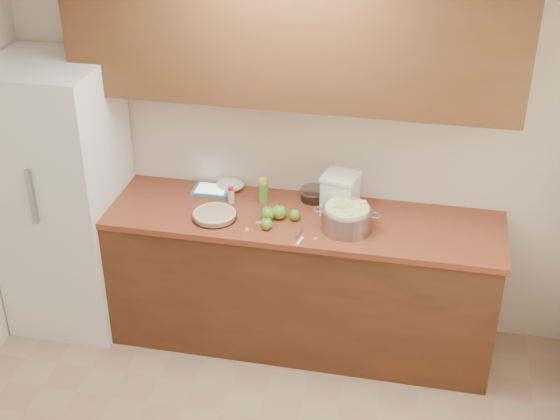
% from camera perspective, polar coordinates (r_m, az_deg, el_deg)
% --- Properties ---
extents(room_shell, '(3.60, 3.60, 3.60)m').
position_cam_1_polar(room_shell, '(3.34, -4.69, -7.08)').
color(room_shell, '#9F8567').
rests_on(room_shell, ground).
extents(counter_run, '(2.64, 0.68, 0.92)m').
position_cam_1_polar(counter_run, '(4.99, 0.38, -4.94)').
color(counter_run, '#592E19').
rests_on(counter_run, ground).
extents(upper_cabinets, '(2.60, 0.34, 0.70)m').
position_cam_1_polar(upper_cabinets, '(4.47, 0.85, 12.15)').
color(upper_cabinets, '#59331B').
rests_on(upper_cabinets, room_shell).
extents(fridge, '(0.70, 0.70, 1.80)m').
position_cam_1_polar(fridge, '(5.17, -15.52, 0.90)').
color(fridge, white).
rests_on(fridge, ground).
extents(pie, '(0.27, 0.27, 0.04)m').
position_cam_1_polar(pie, '(4.71, -4.81, -0.37)').
color(pie, silver).
rests_on(pie, counter_run).
extents(colander, '(0.40, 0.30, 0.15)m').
position_cam_1_polar(colander, '(4.58, 4.90, -0.61)').
color(colander, gray).
rests_on(colander, counter_run).
extents(flour_canister, '(0.25, 0.25, 0.25)m').
position_cam_1_polar(flour_canister, '(4.73, 4.42, 1.22)').
color(flour_canister, silver).
rests_on(flour_canister, counter_run).
extents(tablet, '(0.23, 0.18, 0.02)m').
position_cam_1_polar(tablet, '(5.03, -5.04, 1.49)').
color(tablet, '#298DC8').
rests_on(tablet, counter_run).
extents(paring_knife, '(0.06, 0.18, 0.02)m').
position_cam_1_polar(paring_knife, '(4.48, 1.44, -2.22)').
color(paring_knife, gray).
rests_on(paring_knife, counter_run).
extents(lemon_bottle, '(0.06, 0.06, 0.16)m').
position_cam_1_polar(lemon_bottle, '(4.85, -1.23, 1.43)').
color(lemon_bottle, '#4C8C38').
rests_on(lemon_bottle, counter_run).
extents(cinnamon_shaker, '(0.04, 0.04, 0.10)m').
position_cam_1_polar(cinnamon_shaker, '(4.87, -3.60, 1.09)').
color(cinnamon_shaker, beige).
rests_on(cinnamon_shaker, counter_run).
extents(vanilla_bottle, '(0.03, 0.03, 0.09)m').
position_cam_1_polar(vanilla_bottle, '(4.77, 4.27, 0.27)').
color(vanilla_bottle, black).
rests_on(vanilla_bottle, counter_run).
extents(mixing_bowl, '(0.19, 0.19, 0.07)m').
position_cam_1_polar(mixing_bowl, '(4.91, 2.54, 1.20)').
color(mixing_bowl, silver).
rests_on(mixing_bowl, counter_run).
extents(paper_towel, '(0.18, 0.15, 0.07)m').
position_cam_1_polar(paper_towel, '(5.02, -3.67, 1.87)').
color(paper_towel, white).
rests_on(paper_towel, counter_run).
extents(apple_left, '(0.08, 0.08, 0.10)m').
position_cam_1_polar(apple_left, '(4.67, -0.89, -0.26)').
color(apple_left, '#548D22').
rests_on(apple_left, counter_run).
extents(apple_center, '(0.09, 0.09, 0.10)m').
position_cam_1_polar(apple_center, '(4.68, -0.06, -0.15)').
color(apple_center, '#548D22').
rests_on(apple_center, counter_run).
extents(apple_front, '(0.07, 0.07, 0.08)m').
position_cam_1_polar(apple_front, '(4.58, -1.01, -1.02)').
color(apple_front, '#548D22').
rests_on(apple_front, counter_run).
extents(apple_extra, '(0.07, 0.07, 0.08)m').
position_cam_1_polar(apple_extra, '(4.67, 1.09, -0.36)').
color(apple_extra, '#548D22').
rests_on(apple_extra, counter_run).
extents(peel_a, '(0.03, 0.05, 0.00)m').
position_cam_1_polar(peel_a, '(4.59, -2.43, -1.45)').
color(peel_a, '#80AC53').
rests_on(peel_a, counter_run).
extents(peel_b, '(0.04, 0.04, 0.00)m').
position_cam_1_polar(peel_b, '(4.61, -1.28, -1.35)').
color(peel_b, '#80AC53').
rests_on(peel_b, counter_run).
extents(peel_c, '(0.02, 0.05, 0.00)m').
position_cam_1_polar(peel_c, '(4.66, -1.03, -0.97)').
color(peel_c, '#80AC53').
rests_on(peel_c, counter_run).
extents(peel_d, '(0.02, 0.04, 0.00)m').
position_cam_1_polar(peel_d, '(4.51, 2.59, -2.08)').
color(peel_d, '#80AC53').
rests_on(peel_d, counter_run).
extents(peel_e, '(0.04, 0.03, 0.00)m').
position_cam_1_polar(peel_e, '(4.66, -1.56, -0.93)').
color(peel_e, '#80AC53').
rests_on(peel_e, counter_run).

